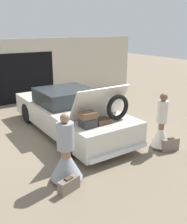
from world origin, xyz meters
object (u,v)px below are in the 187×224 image
object	(u,v)px
person_left	(66,158)
car	(70,113)
suitcase_beside_left_person	(69,185)
suitcase_beside_right_person	(170,145)
person_right	(161,129)

from	to	relation	value
person_left	car	bearing A→B (deg)	159.39
suitcase_beside_left_person	suitcase_beside_right_person	world-z (taller)	suitcase_beside_right_person
car	person_left	bearing A→B (deg)	-120.14
person_left	suitcase_beside_right_person	bearing A→B (deg)	94.38
person_right	suitcase_beside_left_person	bearing A→B (deg)	106.70
person_right	suitcase_beside_left_person	xyz separation A→B (m)	(-3.11, -0.40, -0.42)
person_right	suitcase_beside_left_person	world-z (taller)	person_right
car	suitcase_beside_left_person	distance (m)	3.40
car	suitcase_beside_right_person	xyz separation A→B (m)	(1.59, -2.82, -0.44)
car	person_right	world-z (taller)	car
car	person_right	size ratio (longest dim) A/B	3.23
car	person_right	xyz separation A→B (m)	(1.48, -2.54, -0.05)
person_left	person_right	distance (m)	2.95
suitcase_beside_right_person	person_right	bearing A→B (deg)	111.96
car	person_left	size ratio (longest dim) A/B	3.29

